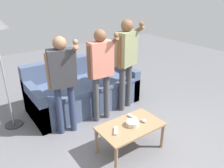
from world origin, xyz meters
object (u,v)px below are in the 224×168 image
couch (83,90)px  snack_bowl (132,123)px  player_center (101,66)px  game_remote_wand_near (116,131)px  game_remote_wand_far (132,117)px  game_remote_nunchuk (144,120)px  coffee_table (130,129)px  player_right (126,55)px  player_left (63,75)px

couch → snack_bowl: 1.53m
player_center → game_remote_wand_near: bearing=-112.3°
game_remote_wand_near → game_remote_wand_far: bearing=18.1°
couch → game_remote_nunchuk: 1.56m
game_remote_nunchuk → coffee_table: bearing=168.9°
game_remote_nunchuk → game_remote_wand_near: 0.45m
player_right → game_remote_wand_near: player_right is taller
game_remote_nunchuk → player_left: 1.29m
game_remote_wand_near → game_remote_wand_far: (0.38, 0.13, 0.00)m
player_left → game_remote_wand_near: size_ratio=10.05×
game_remote_nunchuk → player_right: size_ratio=0.05×
coffee_table → player_right: size_ratio=0.54×
couch → player_center: size_ratio=1.29×
coffee_table → snack_bowl: snack_bowl is taller
game_remote_nunchuk → player_center: size_ratio=0.06×
snack_bowl → game_remote_wand_far: 0.18m
couch → game_remote_wand_near: 1.56m
player_center → player_left: bearing=179.0°
game_remote_nunchuk → player_center: (-0.08, 0.93, 0.54)m
game_remote_wand_near → game_remote_wand_far: size_ratio=0.91×
game_remote_wand_far → game_remote_wand_near: bearing=-161.9°
couch → coffee_table: size_ratio=2.26×
snack_bowl → player_center: player_center is taller
couch → player_left: (-0.62, -0.61, 0.64)m
couch → game_remote_nunchuk: (0.10, -1.55, 0.12)m
snack_bowl → player_right: 1.32m
coffee_table → snack_bowl: bearing=-33.7°
coffee_table → game_remote_wand_far: (0.14, 0.12, 0.07)m
snack_bowl → player_left: bearing=120.4°
couch → player_left: size_ratio=1.31×
snack_bowl → game_remote_wand_far: size_ratio=1.04×
player_right → game_remote_wand_near: 1.47m
snack_bowl → player_right: (0.67, 0.98, 0.59)m
player_center → game_remote_nunchuk: bearing=-85.1°
coffee_table → player_left: size_ratio=0.58×
game_remote_wand_near → player_right: bearing=45.9°
player_center → snack_bowl: bearing=-96.1°
game_remote_wand_near → snack_bowl: bearing=-2.6°
game_remote_nunchuk → game_remote_wand_far: game_remote_nunchuk is taller
player_left → game_remote_wand_near: 1.08m
player_right → game_remote_wand_far: size_ratio=9.83×
game_remote_wand_near → game_remote_nunchuk: bearing=-4.7°
snack_bowl → game_remote_nunchuk: 0.18m
player_center → player_right: size_ratio=0.94×
player_right → snack_bowl: bearing=-124.3°
game_remote_wand_near → coffee_table: bearing=0.5°
player_center → game_remote_wand_far: bearing=-88.6°
snack_bowl → player_center: 1.05m
coffee_table → game_remote_wand_far: size_ratio=5.29×
couch → game_remote_wand_near: size_ratio=13.16×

